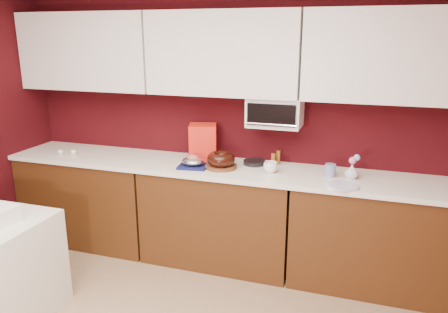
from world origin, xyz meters
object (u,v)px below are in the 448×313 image
blue_jar (330,170)px  pandoro_box (203,142)px  coffee_mug (271,166)px  toaster_oven (275,112)px  flower_vase (352,171)px  bundt_cake (221,159)px  foil_ham_nest (193,161)px

blue_jar → pandoro_box: bearing=173.2°
pandoro_box → coffee_mug: 0.70m
toaster_oven → coffee_mug: bearing=-85.1°
toaster_oven → flower_vase: (0.66, -0.15, -0.41)m
pandoro_box → flower_vase: size_ratio=2.50×
bundt_cake → pandoro_box: bearing=140.6°
toaster_oven → bundt_cake: toaster_oven is taller
pandoro_box → flower_vase: 1.32m
foil_ham_nest → flower_vase: flower_vase is taller
toaster_oven → blue_jar: 0.67m
coffee_mug → blue_jar: (0.48, 0.05, -0.00)m
coffee_mug → blue_jar: bearing=6.0°
toaster_oven → coffee_mug: (0.02, -0.21, -0.42)m
bundt_cake → blue_jar: 0.91m
toaster_oven → flower_vase: size_ratio=3.43×
foil_ham_nest → pandoro_box: pandoro_box is taller
flower_vase → toaster_oven: bearing=166.9°
coffee_mug → blue_jar: 0.48m
coffee_mug → toaster_oven: bearing=94.9°
bundt_cake → pandoro_box: (-0.24, 0.19, 0.08)m
bundt_cake → coffee_mug: size_ratio=2.17×
coffee_mug → bundt_cake: bearing=-179.1°
foil_ham_nest → flower_vase: bearing=5.0°
toaster_oven → coffee_mug: toaster_oven is taller
pandoro_box → coffee_mug: size_ratio=2.95×
bundt_cake → blue_jar: size_ratio=2.33×
flower_vase → coffee_mug: bearing=-175.3°
bundt_cake → foil_ham_nest: 0.24m
pandoro_box → blue_jar: size_ratio=3.17×
foil_ham_nest → flower_vase: (1.31, 0.12, 0.01)m
toaster_oven → bundt_cake: (-0.41, -0.21, -0.39)m
toaster_oven → blue_jar: size_ratio=4.35×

